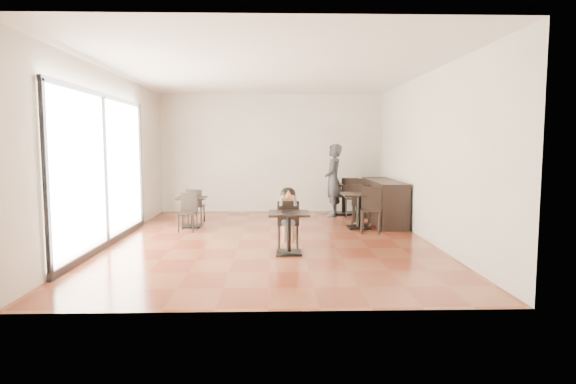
{
  "coord_description": "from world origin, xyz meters",
  "views": [
    {
      "loc": [
        0.08,
        -9.17,
        1.84
      ],
      "look_at": [
        0.32,
        -0.69,
        1.0
      ],
      "focal_mm": 30.0,
      "sensor_mm": 36.0,
      "label": 1
    }
  ],
  "objects_px": {
    "child_table": "(289,233)",
    "chair_mid_a": "(361,204)",
    "adult_patron": "(333,180)",
    "chair_left_a": "(196,206)",
    "chair_back_a": "(350,196)",
    "chair_mid_b": "(371,211)",
    "child_chair": "(288,224)",
    "chair_left_b": "(187,213)",
    "cafe_table_mid": "(359,211)",
    "cafe_table_back": "(344,199)",
    "chair_back_b": "(354,198)",
    "child": "(288,217)",
    "cafe_table_left": "(192,212)"
  },
  "relations": [
    {
      "from": "child_table",
      "to": "chair_back_a",
      "type": "height_order",
      "value": "chair_back_a"
    },
    {
      "from": "cafe_table_left",
      "to": "chair_back_b",
      "type": "relative_size",
      "value": 0.69
    },
    {
      "from": "chair_mid_b",
      "to": "child_chair",
      "type": "bearing_deg",
      "value": -127.71
    },
    {
      "from": "cafe_table_back",
      "to": "chair_left_b",
      "type": "bearing_deg",
      "value": -146.31
    },
    {
      "from": "child",
      "to": "chair_left_b",
      "type": "relative_size",
      "value": 1.32
    },
    {
      "from": "chair_left_b",
      "to": "chair_back_a",
      "type": "distance_m",
      "value": 4.61
    },
    {
      "from": "cafe_table_left",
      "to": "chair_left_b",
      "type": "bearing_deg",
      "value": -90.0
    },
    {
      "from": "cafe_table_mid",
      "to": "chair_mid_a",
      "type": "bearing_deg",
      "value": 74.1
    },
    {
      "from": "cafe_table_mid",
      "to": "chair_mid_a",
      "type": "height_order",
      "value": "chair_mid_a"
    },
    {
      "from": "chair_back_b",
      "to": "chair_back_a",
      "type": "bearing_deg",
      "value": 98.7
    },
    {
      "from": "chair_left_a",
      "to": "child",
      "type": "bearing_deg",
      "value": 132.12
    },
    {
      "from": "cafe_table_mid",
      "to": "chair_left_a",
      "type": "height_order",
      "value": "chair_left_a"
    },
    {
      "from": "child_table",
      "to": "cafe_table_mid",
      "type": "xyz_separation_m",
      "value": [
        1.61,
        2.44,
        0.03
      ]
    },
    {
      "from": "chair_left_a",
      "to": "chair_back_a",
      "type": "xyz_separation_m",
      "value": [
        3.85,
        1.43,
        0.08
      ]
    },
    {
      "from": "child_table",
      "to": "adult_patron",
      "type": "relative_size",
      "value": 0.38
    },
    {
      "from": "cafe_table_mid",
      "to": "child_table",
      "type": "bearing_deg",
      "value": -123.44
    },
    {
      "from": "child_table",
      "to": "chair_back_a",
      "type": "relative_size",
      "value": 0.73
    },
    {
      "from": "child_table",
      "to": "child_chair",
      "type": "distance_m",
      "value": 0.55
    },
    {
      "from": "child_table",
      "to": "chair_mid_a",
      "type": "bearing_deg",
      "value": 59.4
    },
    {
      "from": "chair_mid_a",
      "to": "chair_back_a",
      "type": "distance_m",
      "value": 1.69
    },
    {
      "from": "child_chair",
      "to": "adult_patron",
      "type": "bearing_deg",
      "value": -108.7
    },
    {
      "from": "chair_mid_b",
      "to": "chair_back_a",
      "type": "xyz_separation_m",
      "value": [
        -0.01,
        2.79,
        0.02
      ]
    },
    {
      "from": "adult_patron",
      "to": "chair_left_a",
      "type": "bearing_deg",
      "value": -63.86
    },
    {
      "from": "cafe_table_back",
      "to": "chair_back_a",
      "type": "height_order",
      "value": "chair_back_a"
    },
    {
      "from": "chair_mid_b",
      "to": "chair_left_a",
      "type": "relative_size",
      "value": 1.15
    },
    {
      "from": "cafe_table_back",
      "to": "chair_left_b",
      "type": "xyz_separation_m",
      "value": [
        -3.68,
        -2.45,
        0.0
      ]
    },
    {
      "from": "adult_patron",
      "to": "chair_mid_b",
      "type": "xyz_separation_m",
      "value": [
        0.5,
        -2.42,
        -0.46
      ]
    },
    {
      "from": "chair_mid_a",
      "to": "chair_back_b",
      "type": "xyz_separation_m",
      "value": [
        -0.01,
        1.07,
        0.02
      ]
    },
    {
      "from": "child_chair",
      "to": "cafe_table_left",
      "type": "bearing_deg",
      "value": -45.97
    },
    {
      "from": "cafe_table_mid",
      "to": "child_chair",
      "type": "bearing_deg",
      "value": -130.43
    },
    {
      "from": "cafe_table_mid",
      "to": "child",
      "type": "bearing_deg",
      "value": -130.43
    },
    {
      "from": "child",
      "to": "cafe_table_mid",
      "type": "xyz_separation_m",
      "value": [
        1.61,
        1.89,
        -0.15
      ]
    },
    {
      "from": "cafe_table_mid",
      "to": "chair_back_a",
      "type": "distance_m",
      "value": 2.25
    },
    {
      "from": "adult_patron",
      "to": "chair_back_b",
      "type": "xyz_separation_m",
      "value": [
        0.49,
        -0.25,
        -0.44
      ]
    },
    {
      "from": "child",
      "to": "cafe_table_mid",
      "type": "bearing_deg",
      "value": 49.57
    },
    {
      "from": "cafe_table_mid",
      "to": "cafe_table_back",
      "type": "bearing_deg",
      "value": 90.43
    },
    {
      "from": "chair_mid_a",
      "to": "chair_left_b",
      "type": "distance_m",
      "value": 3.95
    },
    {
      "from": "child_chair",
      "to": "chair_mid_b",
      "type": "distance_m",
      "value": 2.22
    },
    {
      "from": "chair_left_b",
      "to": "child_chair",
      "type": "bearing_deg",
      "value": -33.11
    },
    {
      "from": "child_chair",
      "to": "cafe_table_mid",
      "type": "height_order",
      "value": "child_chair"
    },
    {
      "from": "chair_left_b",
      "to": "chair_back_b",
      "type": "height_order",
      "value": "chair_back_b"
    },
    {
      "from": "cafe_table_left",
      "to": "chair_back_a",
      "type": "xyz_separation_m",
      "value": [
        3.85,
        1.98,
        0.15
      ]
    },
    {
      "from": "child_chair",
      "to": "chair_left_b",
      "type": "relative_size",
      "value": 1.05
    },
    {
      "from": "chair_back_a",
      "to": "chair_back_b",
      "type": "relative_size",
      "value": 1.0
    },
    {
      "from": "chair_back_a",
      "to": "adult_patron",
      "type": "bearing_deg",
      "value": 46.41
    },
    {
      "from": "chair_back_a",
      "to": "chair_mid_a",
      "type": "bearing_deg",
      "value": 99.01
    },
    {
      "from": "cafe_table_mid",
      "to": "cafe_table_back",
      "type": "height_order",
      "value": "cafe_table_back"
    },
    {
      "from": "chair_mid_a",
      "to": "chair_back_b",
      "type": "bearing_deg",
      "value": -74.42
    },
    {
      "from": "chair_mid_a",
      "to": "child_table",
      "type": "bearing_deg",
      "value": 74.49
    },
    {
      "from": "adult_patron",
      "to": "cafe_table_mid",
      "type": "distance_m",
      "value": 1.97
    }
  ]
}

